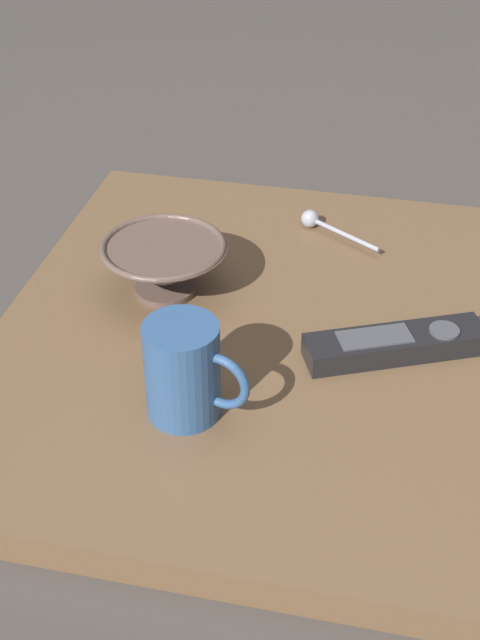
{
  "coord_description": "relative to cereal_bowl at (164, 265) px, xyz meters",
  "views": [
    {
      "loc": [
        0.15,
        -0.75,
        0.6
      ],
      "look_at": [
        -0.01,
        -0.02,
        0.06
      ],
      "focal_mm": 48.13,
      "sensor_mm": 36.0,
      "label": 1
    }
  ],
  "objects": [
    {
      "name": "table",
      "position": [
        0.11,
        -0.04,
        -0.05
      ],
      "size": [
        0.56,
        0.66,
        0.04
      ],
      "color": "brown",
      "rests_on": "ground"
    },
    {
      "name": "teaspoon",
      "position": [
        0.15,
        0.18,
        -0.03
      ],
      "size": [
        0.11,
        0.07,
        0.02
      ],
      "color": "#A3A5B2",
      "rests_on": "table"
    },
    {
      "name": "tv_remote_near",
      "position": [
        0.27,
        -0.06,
        -0.02
      ],
      "size": [
        0.19,
        0.12,
        0.03
      ],
      "color": "black",
      "rests_on": "table"
    },
    {
      "name": "ground_plane",
      "position": [
        0.11,
        -0.04,
        -0.07
      ],
      "size": [
        6.0,
        6.0,
        0.0
      ],
      "primitive_type": "plane",
      "color": "#47423D"
    },
    {
      "name": "coffee_mug",
      "position": [
        0.08,
        -0.19,
        0.01
      ],
      "size": [
        0.11,
        0.07,
        0.1
      ],
      "color": "#33598C",
      "rests_on": "table"
    },
    {
      "name": "cereal_bowl",
      "position": [
        0.0,
        0.0,
        0.0
      ],
      "size": [
        0.15,
        0.15,
        0.07
      ],
      "color": "brown",
      "rests_on": "table"
    }
  ]
}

